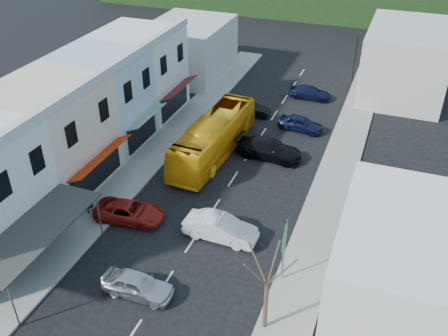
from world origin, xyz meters
TOP-DOWN VIEW (x-y plane):
  - ground at (0.00, 0.00)m, footprint 120.00×120.00m
  - sidewalk_left at (-7.50, 10.00)m, footprint 3.00×52.00m
  - sidewalk_right at (7.50, 10.00)m, footprint 3.00×52.00m
  - shopfront_row at (-12.49, 5.00)m, footprint 8.25×30.00m
  - right_building at (13.50, -4.00)m, footprint 8.00×9.00m
  - distant_block_left at (-12.00, 27.00)m, footprint 8.00×10.00m
  - distant_block_right at (11.00, 30.00)m, footprint 8.00×12.00m
  - bus at (-2.76, 10.95)m, footprint 3.03×11.70m
  - car_silver at (-1.06, -5.27)m, footprint 4.42×1.85m
  - car_white at (1.61, 1.06)m, footprint 4.43×1.88m
  - car_red at (-5.00, 0.68)m, footprint 4.80×2.46m
  - car_black_near at (1.71, 12.18)m, footprint 4.60×2.09m
  - car_navy_mid at (3.08, 17.86)m, footprint 4.58×2.31m
  - car_black_far at (-2.25, 19.25)m, footprint 4.47×1.97m
  - car_navy_far at (2.37, 25.18)m, footprint 4.52×1.88m
  - pedestrian_left at (-7.94, 0.29)m, footprint 0.60×0.71m
  - direction_sign at (6.40, -1.26)m, footprint 0.65×1.85m
  - street_tree at (6.46, -5.07)m, footprint 2.39×2.39m
  - traffic_signal at (5.80, 31.61)m, footprint 0.84×1.19m

SIDE VIEW (x-z plane):
  - ground at x=0.00m, z-range 0.00..0.00m
  - sidewalk_left at x=-7.50m, z-range 0.00..0.15m
  - sidewalk_right at x=7.50m, z-range 0.00..0.15m
  - car_silver at x=-1.06m, z-range 0.00..1.40m
  - car_white at x=1.61m, z-range 0.00..1.40m
  - car_red at x=-5.00m, z-range 0.00..1.40m
  - car_black_near at x=1.71m, z-range 0.00..1.40m
  - car_navy_mid at x=3.08m, z-range 0.00..1.40m
  - car_black_far at x=-2.25m, z-range 0.00..1.40m
  - car_navy_far at x=2.37m, z-range 0.00..1.40m
  - pedestrian_left at x=-7.94m, z-range 0.15..1.85m
  - bus at x=-2.76m, z-range 0.00..3.10m
  - direction_sign at x=6.40m, z-range 0.00..4.01m
  - traffic_signal at x=5.80m, z-range 0.00..5.14m
  - distant_block_left at x=-12.00m, z-range 0.00..6.00m
  - street_tree at x=6.46m, z-range 0.00..6.38m
  - distant_block_right at x=11.00m, z-range 0.00..7.00m
  - shopfront_row at x=-12.49m, z-range 0.00..8.00m
  - right_building at x=13.50m, z-range 0.00..8.00m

